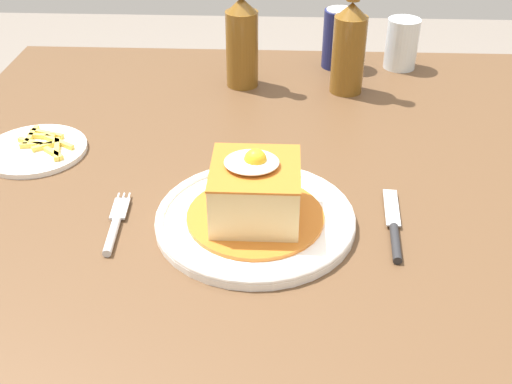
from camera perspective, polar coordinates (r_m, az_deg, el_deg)
dining_table at (r=1.04m, az=4.00°, el=-2.52°), size 1.26×1.06×0.72m
main_plate at (r=0.87m, az=-0.06°, el=-2.44°), size 0.28×0.28×0.02m
sandwich_meal at (r=0.84m, az=-0.08°, el=-0.12°), size 0.19×0.19×0.11m
fork at (r=0.88m, az=-12.84°, el=-3.14°), size 0.02×0.14×0.01m
knife at (r=0.87m, az=12.57°, el=-3.63°), size 0.03×0.17×0.01m
soda_can at (r=1.36m, az=7.56°, el=13.78°), size 0.07×0.07×0.12m
beer_bottle_amber at (r=1.23m, az=8.56°, el=13.38°), size 0.06×0.06×0.27m
beer_bottle_amber_far at (r=1.25m, az=-1.30°, el=14.00°), size 0.06×0.06×0.27m
drinking_glass at (r=1.39m, az=13.18°, el=12.82°), size 0.07×0.07×0.10m
side_plate_fries at (r=1.10m, az=-19.50°, el=3.71°), size 0.17×0.17×0.02m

